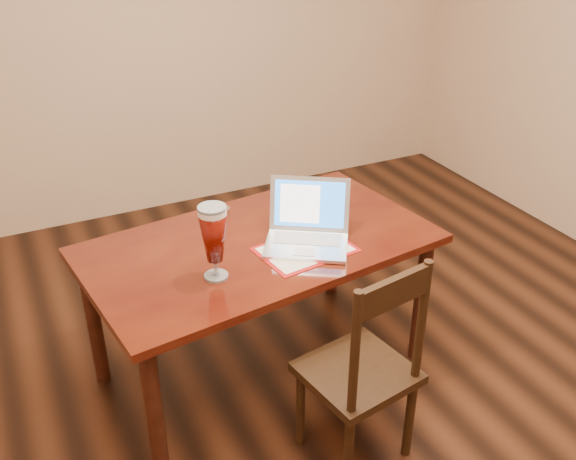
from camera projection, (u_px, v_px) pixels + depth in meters
name	position (u px, v px, depth m)	size (l,w,h in m)	color
ground	(346.00, 420.00, 2.91)	(5.00, 5.00, 0.00)	black
room_shell	(370.00, 19.00, 2.07)	(4.51, 5.01, 2.71)	tan
dining_table	(260.00, 256.00, 2.91)	(1.65, 1.07, 1.05)	#50190A
dining_chair	(363.00, 371.00, 2.53)	(0.47, 0.45, 0.96)	black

